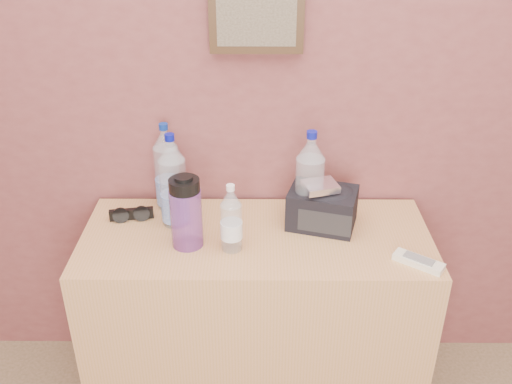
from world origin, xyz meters
TOP-DOWN VIEW (x-y plane):
  - picture_frame at (-0.09, 1.98)m, footprint 0.30×0.03m
  - dresser at (-0.09, 1.74)m, footprint 1.16×0.49m
  - pet_large_a at (-0.36, 1.82)m, footprint 0.09×0.09m
  - pet_large_b at (-0.40, 1.93)m, footprint 0.09×0.09m
  - pet_large_c at (0.09, 1.80)m, footprint 0.09×0.09m
  - pet_small at (-0.16, 1.66)m, footprint 0.07×0.07m
  - nalgene_bottle at (-0.31, 1.68)m, footprint 0.10×0.10m
  - sunglasses at (-0.52, 1.84)m, footprint 0.16×0.08m
  - ac_remote at (0.41, 1.58)m, footprint 0.15×0.13m
  - toiletry_bag at (0.14, 1.81)m, footprint 0.26×0.21m
  - foil_packet at (0.12, 1.78)m, footprint 0.13×0.12m

SIDE VIEW (x-z plane):
  - dresser at x=-0.09m, z-range 0.00..0.73m
  - ac_remote at x=0.41m, z-range 0.73..0.75m
  - sunglasses at x=-0.52m, z-range 0.73..0.77m
  - toiletry_bag at x=0.14m, z-range 0.73..0.88m
  - pet_small at x=-0.16m, z-range 0.71..0.94m
  - nalgene_bottle at x=-0.31m, z-range 0.73..0.97m
  - pet_large_b at x=-0.40m, z-range 0.71..1.03m
  - pet_large_a at x=-0.36m, z-range 0.71..1.04m
  - pet_large_c at x=0.09m, z-range 0.71..1.05m
  - foil_packet at x=0.12m, z-range 0.88..0.90m
  - picture_frame at x=-0.09m, z-range 1.27..1.52m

